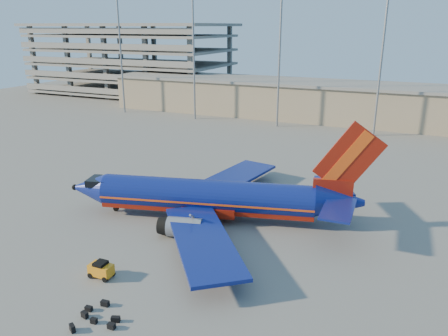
{
  "coord_description": "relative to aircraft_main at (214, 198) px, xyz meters",
  "views": [
    {
      "loc": [
        22.46,
        -43.21,
        20.7
      ],
      "look_at": [
        1.52,
        3.48,
        4.0
      ],
      "focal_mm": 35.0,
      "sensor_mm": 36.0,
      "label": 1
    }
  ],
  "objects": [
    {
      "name": "light_mast_row",
      "position": [
        2.05,
        48.51,
        15.05
      ],
      "size": [
        101.6,
        1.6,
        28.65
      ],
      "color": "gray",
      "rests_on": "ground"
    },
    {
      "name": "ground",
      "position": [
        -2.95,
        2.51,
        -2.51
      ],
      "size": [
        220.0,
        220.0,
        0.0
      ],
      "primitive_type": "plane",
      "color": "slate",
      "rests_on": "ground"
    },
    {
      "name": "terminal_building",
      "position": [
        7.05,
        60.51,
        1.81
      ],
      "size": [
        122.0,
        16.0,
        8.5
      ],
      "color": "gray",
      "rests_on": "ground"
    },
    {
      "name": "baggage_tug",
      "position": [
        -3.65,
        -14.95,
        -1.74
      ],
      "size": [
        2.06,
        1.25,
        1.47
      ],
      "rotation": [
        0.0,
        0.0,
        0.01
      ],
      "color": "orange",
      "rests_on": "ground"
    },
    {
      "name": "aircraft_main",
      "position": [
        0.0,
        0.0,
        0.0
      ],
      "size": [
        34.04,
        32.33,
        11.74
      ],
      "rotation": [
        0.0,
        0.0,
        0.25
      ],
      "color": "navy",
      "rests_on": "ground"
    },
    {
      "name": "parking_garage",
      "position": [
        -64.95,
        76.56,
        9.22
      ],
      "size": [
        62.0,
        32.0,
        21.4
      ],
      "color": "slate",
      "rests_on": "ground"
    },
    {
      "name": "luggage_pile",
      "position": [
        -0.24,
        -19.71,
        -2.28
      ],
      "size": [
        3.47,
        3.83,
        0.52
      ],
      "color": "black",
      "rests_on": "ground"
    }
  ]
}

